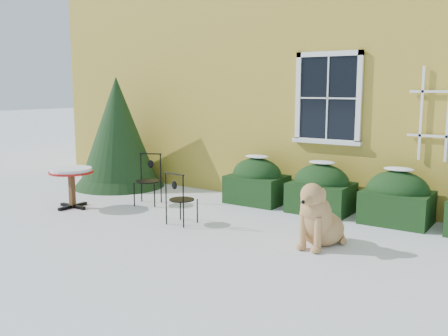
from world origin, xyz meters
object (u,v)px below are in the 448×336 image
Objects in this scene: evergreen_shrub at (118,143)px; dog at (318,220)px; patio_chair_far at (148,179)px; bistro_table at (71,175)px; patio_chair_near at (180,198)px.

dog is (5.36, -1.49, -0.59)m from evergreen_shrub.
evergreen_shrub is at bearing 128.94° from patio_chair_far.
evergreen_shrub is 2.55× the size of patio_chair_far.
evergreen_shrub reaches higher than bistro_table.
bistro_table is at bearing -156.16° from patio_chair_far.
patio_chair_far is (-1.39, 0.77, 0.05)m from patio_chair_near.
patio_chair_near is at bearing 5.83° from bistro_table.
dog is at bearing -15.49° from evergreen_shrub.
patio_chair_far is (1.69, -0.89, -0.49)m from evergreen_shrub.
bistro_table is at bearing -68.21° from evergreen_shrub.
patio_chair_far reaches higher than bistro_table.
patio_chair_near is 1.59m from patio_chair_far.
patio_chair_near is 0.81× the size of dog.
patio_chair_far reaches higher than dog.
dog is at bearing -32.58° from patio_chair_far.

